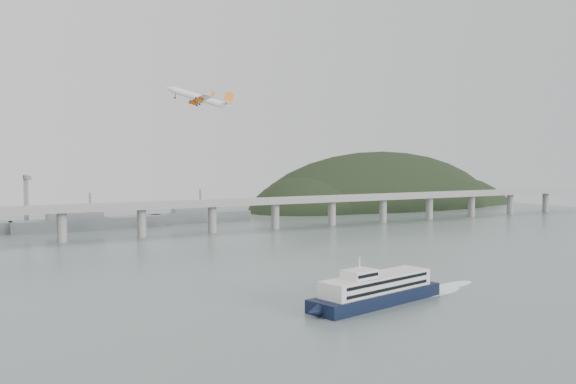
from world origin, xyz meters
TOP-DOWN VIEW (x-y plane):
  - ground at (0.00, 0.00)m, footprint 900.00×900.00m
  - bridge at (-1.15, 200.00)m, footprint 800.00×22.00m
  - headland at (285.18, 331.75)m, footprint 365.00×155.00m
  - ferry at (-8.03, -24.31)m, footprint 93.62×31.52m
  - airliner at (-23.90, 107.51)m, footprint 37.64×34.05m

SIDE VIEW (x-z plane):
  - headland at x=285.18m, z-range -97.34..58.66m
  - ground at x=0.00m, z-range 0.00..0.00m
  - ferry at x=-8.03m, z-range -4.08..13.76m
  - bridge at x=-1.15m, z-range 5.70..29.60m
  - airliner at x=-23.90m, z-range 77.55..89.77m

